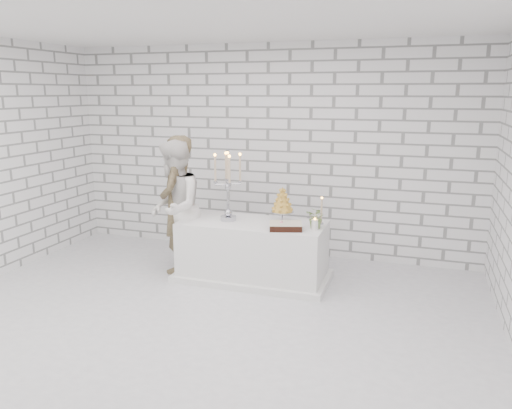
% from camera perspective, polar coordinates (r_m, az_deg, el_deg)
% --- Properties ---
extents(ground, '(6.00, 5.00, 0.01)m').
position_cam_1_polar(ground, '(5.34, -6.71, -13.19)').
color(ground, silver).
rests_on(ground, ground).
extents(ceiling, '(6.00, 5.00, 0.01)m').
position_cam_1_polar(ceiling, '(4.85, -7.69, 20.61)').
color(ceiling, white).
rests_on(ceiling, ground).
extents(wall_back, '(6.00, 0.01, 3.00)m').
position_cam_1_polar(wall_back, '(7.19, 1.36, 6.17)').
color(wall_back, white).
rests_on(wall_back, ground).
extents(cake_table, '(1.80, 0.80, 0.75)m').
position_cam_1_polar(cake_table, '(6.28, -0.38, -5.34)').
color(cake_table, white).
rests_on(cake_table, ground).
extents(groom, '(0.53, 0.71, 1.80)m').
position_cam_1_polar(groom, '(6.55, -9.03, -0.00)').
color(groom, '#3C3220').
rests_on(groom, ground).
extents(bride, '(0.91, 1.02, 1.75)m').
position_cam_1_polar(bride, '(6.44, -9.30, -0.43)').
color(bride, white).
rests_on(bride, ground).
extents(candelabra, '(0.44, 0.44, 0.87)m').
position_cam_1_polar(candelabra, '(6.17, -3.24, 2.09)').
color(candelabra, '#A8A9B3').
rests_on(candelabra, cake_table).
extents(croquembouche, '(0.37, 0.37, 0.45)m').
position_cam_1_polar(croquembouche, '(6.13, 3.04, -0.01)').
color(croquembouche, '#A4792C').
rests_on(croquembouche, cake_table).
extents(chocolate_cake, '(0.44, 0.36, 0.08)m').
position_cam_1_polar(chocolate_cake, '(5.85, 3.42, -2.49)').
color(chocolate_cake, black).
rests_on(chocolate_cake, cake_table).
extents(pillar_candle, '(0.09, 0.09, 0.12)m').
position_cam_1_polar(pillar_candle, '(5.87, 6.77, -2.30)').
color(pillar_candle, white).
rests_on(pillar_candle, cake_table).
extents(extra_taper, '(0.08, 0.08, 0.32)m').
position_cam_1_polar(extra_taper, '(6.09, 7.53, -0.81)').
color(extra_taper, tan).
rests_on(extra_taper, cake_table).
extents(flowers, '(0.29, 0.28, 0.26)m').
position_cam_1_polar(flowers, '(5.90, 6.96, -1.53)').
color(flowers, '#4E733B').
rests_on(flowers, cake_table).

